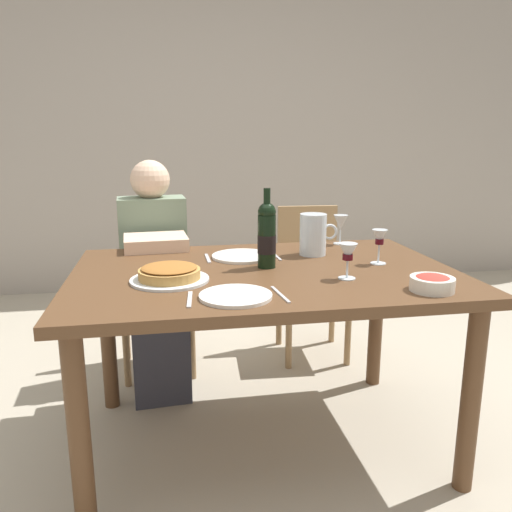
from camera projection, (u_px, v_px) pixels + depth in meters
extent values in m
plane|color=#B2A893|center=(264.00, 441.00, 2.18)|extent=(8.00, 8.00, 0.00)
cube|color=#A3998E|center=(209.00, 121.00, 4.19)|extent=(8.00, 0.10, 2.80)
cube|color=brown|center=(265.00, 275.00, 2.01)|extent=(1.50, 1.00, 0.04)
cylinder|color=brown|center=(79.00, 438.00, 1.58)|extent=(0.07, 0.07, 0.72)
cylinder|color=brown|center=(471.00, 399.00, 1.81)|extent=(0.07, 0.07, 0.72)
cylinder|color=brown|center=(108.00, 336.00, 2.38)|extent=(0.07, 0.07, 0.72)
cylinder|color=brown|center=(376.00, 318.00, 2.61)|extent=(0.07, 0.07, 0.72)
cylinder|color=black|center=(267.00, 241.00, 2.02)|extent=(0.07, 0.07, 0.21)
sphere|color=black|center=(267.00, 212.00, 1.99)|extent=(0.07, 0.07, 0.07)
cylinder|color=black|center=(267.00, 199.00, 1.98)|extent=(0.03, 0.03, 0.08)
cylinder|color=black|center=(267.00, 244.00, 2.02)|extent=(0.07, 0.07, 0.07)
cylinder|color=silver|center=(313.00, 235.00, 2.24)|extent=(0.12, 0.12, 0.18)
cylinder|color=silver|center=(313.00, 242.00, 2.25)|extent=(0.11, 0.11, 0.11)
torus|color=silver|center=(330.00, 232.00, 2.25)|extent=(0.07, 0.01, 0.07)
cylinder|color=silver|center=(170.00, 280.00, 1.85)|extent=(0.29, 0.29, 0.01)
cylinder|color=#C18E47|center=(169.00, 274.00, 1.84)|extent=(0.22, 0.22, 0.03)
ellipsoid|color=#9E6028|center=(169.00, 268.00, 1.84)|extent=(0.20, 0.20, 0.02)
cylinder|color=silver|center=(432.00, 284.00, 1.73)|extent=(0.15, 0.15, 0.05)
ellipsoid|color=#B2382D|center=(432.00, 279.00, 1.72)|extent=(0.12, 0.12, 0.03)
cylinder|color=silver|center=(340.00, 244.00, 2.49)|extent=(0.06, 0.06, 0.00)
cylinder|color=silver|center=(340.00, 237.00, 2.48)|extent=(0.01, 0.01, 0.07)
cone|color=silver|center=(341.00, 223.00, 2.46)|extent=(0.07, 0.07, 0.07)
cylinder|color=silver|center=(378.00, 263.00, 2.10)|extent=(0.06, 0.06, 0.00)
cylinder|color=silver|center=(379.00, 254.00, 2.09)|extent=(0.01, 0.01, 0.08)
cone|color=silver|center=(380.00, 237.00, 2.07)|extent=(0.06, 0.06, 0.06)
cylinder|color=#470A14|center=(379.00, 242.00, 2.08)|extent=(0.03, 0.03, 0.02)
cylinder|color=silver|center=(347.00, 278.00, 1.88)|extent=(0.06, 0.06, 0.00)
cylinder|color=silver|center=(347.00, 269.00, 1.87)|extent=(0.01, 0.01, 0.07)
cone|color=silver|center=(348.00, 252.00, 1.86)|extent=(0.07, 0.07, 0.07)
cylinder|color=#470A14|center=(348.00, 257.00, 1.86)|extent=(0.04, 0.04, 0.02)
cylinder|color=white|center=(236.00, 296.00, 1.66)|extent=(0.24, 0.24, 0.01)
cylinder|color=white|center=(242.00, 256.00, 2.21)|extent=(0.26, 0.26, 0.01)
cube|color=silver|center=(190.00, 299.00, 1.63)|extent=(0.03, 0.16, 0.00)
cube|color=silver|center=(280.00, 294.00, 1.69)|extent=(0.03, 0.18, 0.00)
cube|color=silver|center=(276.00, 256.00, 2.23)|extent=(0.02, 0.18, 0.00)
cube|color=silver|center=(208.00, 258.00, 2.18)|extent=(0.02, 0.16, 0.00)
cube|color=#9E7A51|center=(156.00, 290.00, 2.76)|extent=(0.43, 0.43, 0.02)
cube|color=#9E7A51|center=(152.00, 245.00, 2.88)|extent=(0.36, 0.06, 0.40)
cylinder|color=#9E7A51|center=(126.00, 345.00, 2.61)|extent=(0.04, 0.04, 0.45)
cylinder|color=#9E7A51|center=(192.00, 339.00, 2.69)|extent=(0.04, 0.04, 0.45)
cylinder|color=#9E7A51|center=(126.00, 323.00, 2.93)|extent=(0.04, 0.04, 0.45)
cylinder|color=#9E7A51|center=(185.00, 318.00, 3.01)|extent=(0.04, 0.04, 0.45)
cube|color=gray|center=(153.00, 245.00, 2.66)|extent=(0.35, 0.22, 0.50)
sphere|color=beige|center=(150.00, 180.00, 2.58)|extent=(0.20, 0.20, 0.20)
cube|color=#33333D|center=(158.00, 301.00, 2.54)|extent=(0.33, 0.40, 0.14)
cube|color=#33333D|center=(162.00, 364.00, 2.46)|extent=(0.28, 0.14, 0.40)
cube|color=beige|center=(156.00, 242.00, 2.38)|extent=(0.31, 0.26, 0.06)
cube|color=#9E7A51|center=(313.00, 280.00, 2.94)|extent=(0.42, 0.42, 0.02)
cube|color=#9E7A51|center=(307.00, 239.00, 3.07)|extent=(0.36, 0.05, 0.40)
cylinder|color=#9E7A51|center=(289.00, 330.00, 2.81)|extent=(0.04, 0.04, 0.45)
cylinder|color=#9E7A51|center=(348.00, 328.00, 2.85)|extent=(0.04, 0.04, 0.45)
cylinder|color=#9E7A51|center=(279.00, 310.00, 3.14)|extent=(0.04, 0.04, 0.45)
cylinder|color=#9E7A51|center=(332.00, 308.00, 3.18)|extent=(0.04, 0.04, 0.45)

